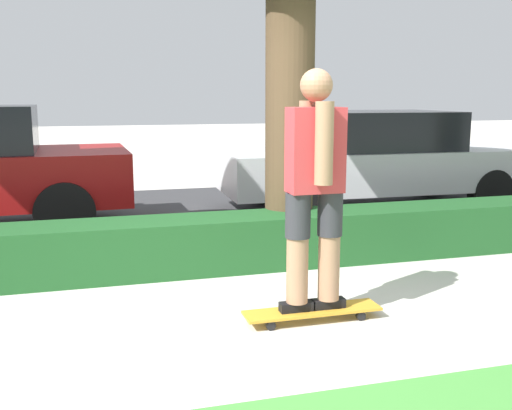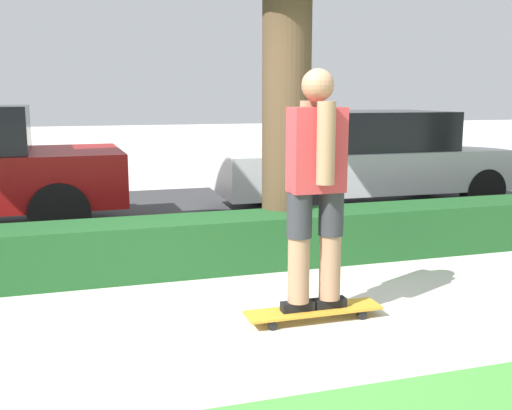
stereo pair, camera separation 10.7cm
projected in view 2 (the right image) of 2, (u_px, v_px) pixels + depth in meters
The scene contains 6 objects.
ground_plane at pixel (255, 330), 4.34m from camera, with size 60.00×60.00×0.00m, color beige.
street_asphalt at pixel (167, 217), 8.28m from camera, with size 16.62×5.00×0.01m.
hedge_row at pixel (207, 244), 5.79m from camera, with size 16.62×0.60×0.52m.
skateboard at pixel (314, 311), 4.51m from camera, with size 1.05×0.24×0.09m.
skater_person at pixel (316, 185), 4.34m from camera, with size 0.51×0.46×1.77m.
parked_car_middle at pixel (365, 158), 8.90m from camera, with size 4.63×1.88×1.44m.
Camera 2 is at (-1.19, -3.92, 1.68)m, focal length 42.00 mm.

